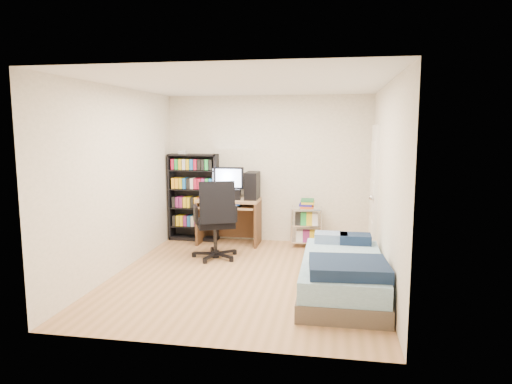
% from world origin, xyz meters
% --- Properties ---
extents(room, '(3.58, 4.08, 2.58)m').
position_xyz_m(room, '(0.00, 0.00, 1.25)').
color(room, tan).
rests_on(room, ground).
extents(media_shelf, '(0.85, 0.28, 1.57)m').
position_xyz_m(media_shelf, '(-1.29, 1.84, 0.78)').
color(media_shelf, black).
rests_on(media_shelf, room).
extents(computer_desk, '(1.03, 0.60, 1.30)m').
position_xyz_m(computer_desk, '(-0.51, 1.72, 0.70)').
color(computer_desk, '#A37754').
rests_on(computer_desk, room).
extents(office_chair, '(0.93, 0.93, 1.20)m').
position_xyz_m(office_chair, '(-0.61, 0.75, 0.38)').
color(office_chair, black).
rests_on(office_chair, room).
extents(wire_cart, '(0.51, 0.38, 0.80)m').
position_xyz_m(wire_cart, '(0.69, 1.70, 0.52)').
color(wire_cart, silver).
rests_on(wire_cart, room).
extents(bed, '(0.97, 1.94, 0.55)m').
position_xyz_m(bed, '(1.25, -0.44, 0.24)').
color(bed, brown).
rests_on(bed, room).
extents(door, '(0.12, 0.80, 2.00)m').
position_xyz_m(door, '(1.72, 1.35, 1.00)').
color(door, white).
rests_on(door, room).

